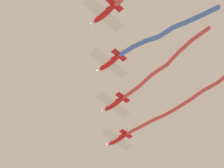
{
  "coord_description": "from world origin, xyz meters",
  "views": [
    {
      "loc": [
        -44.51,
        -49.97,
        5.09
      ],
      "look_at": [
        -14.59,
        -7.01,
        63.05
      ],
      "focal_mm": 69.71,
      "sensor_mm": 36.0,
      "label": 1
    }
  ],
  "objects": [
    {
      "name": "airplane_lead",
      "position": [
        -5.26,
        4.52,
        62.68
      ],
      "size": [
        7.92,
        6.01,
        1.95
      ],
      "rotation": [
        0.0,
        0.0,
        1.78
      ],
      "color": "red"
    },
    {
      "name": "smoke_trail_lead",
      "position": [
        -1.33,
        -12.79,
        62.33
      ],
      "size": [
        6.75,
        30.0,
        1.76
      ],
      "color": "#DB4C4C"
    },
    {
      "name": "airplane_left_wing",
      "position": [
        -11.5,
        -3.08,
        62.93
      ],
      "size": [
        7.91,
        5.99,
        1.95
      ],
      "rotation": [
        0.0,
        0.0,
        1.76
      ],
      "color": "red"
    },
    {
      "name": "smoke_trail_left_wing",
      "position": [
        -9.23,
        -15.51,
        63.88
      ],
      "size": [
        4.04,
        20.14,
        2.62
      ],
      "color": "#DB4C4C"
    },
    {
      "name": "airplane_right_wing",
      "position": [
        -17.74,
        -10.68,
        63.18
      ],
      "size": [
        7.92,
        6.0,
        1.95
      ],
      "rotation": [
        0.0,
        0.0,
        1.76
      ],
      "color": "red"
    },
    {
      "name": "smoke_trail_right_wing",
      "position": [
        -14.3,
        -21.77,
        62.3
      ],
      "size": [
        6.99,
        17.45,
        2.45
      ],
      "color": "#4C75DB"
    },
    {
      "name": "airplane_slot",
      "position": [
        -23.97,
        -18.27,
        63.43
      ],
      "size": [
        7.92,
        6.0,
        1.95
      ],
      "rotation": [
        0.0,
        0.0,
        1.76
      ],
      "color": "red"
    }
  ]
}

